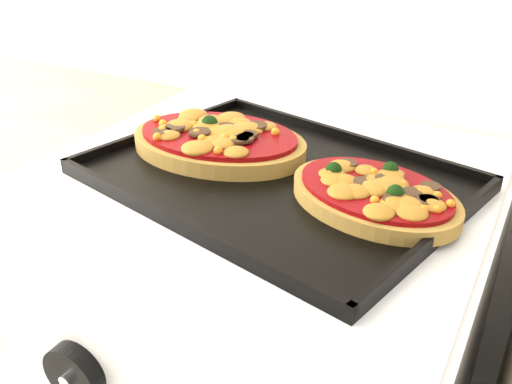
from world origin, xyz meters
The scene contains 5 objects.
control_panel centered at (-0.04, 1.39, 0.85)m, with size 0.60×0.02×0.09m, color white.
knob_center centered at (-0.05, 1.37, 0.85)m, with size 0.06×0.06×0.02m, color black.
baking_tray centered at (-0.01, 1.70, 0.92)m, with size 0.45×0.33×0.02m, color black.
pizza_left centered at (-0.12, 1.73, 0.94)m, with size 0.25×0.17×0.04m, color #A87D39, non-canonical shape.
pizza_right centered at (0.12, 1.69, 0.94)m, with size 0.21×0.15×0.03m, color #A87D39, non-canonical shape.
Camera 1 is at (0.28, 1.11, 1.24)m, focal length 40.00 mm.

